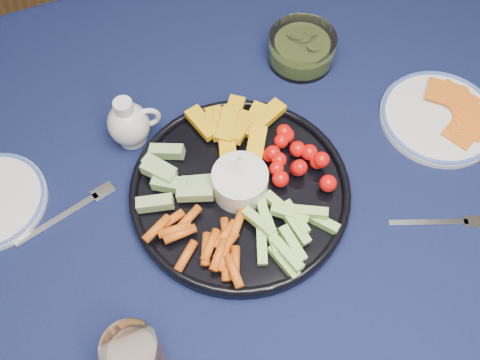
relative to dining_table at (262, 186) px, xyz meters
name	(u,v)px	position (x,y,z in m)	size (l,w,h in m)	color
dining_table	(262,186)	(0.00, 0.00, 0.00)	(1.67, 1.07, 0.75)	#492918
crudite_platter	(238,188)	(-0.07, -0.04, 0.11)	(0.36, 0.36, 0.12)	black
creamer_pitcher	(129,124)	(-0.19, 0.13, 0.13)	(0.09, 0.07, 0.10)	silver
pickle_bowl	(301,49)	(0.16, 0.19, 0.11)	(0.13, 0.13, 0.06)	silver
cheese_plate	(440,116)	(0.32, -0.04, 0.10)	(0.21, 0.21, 0.02)	white
juice_tumbler	(135,355)	(-0.30, -0.23, 0.13)	(0.07, 0.07, 0.09)	silver
fork_left	(74,209)	(-0.32, 0.04, 0.09)	(0.18, 0.06, 0.00)	white
fork_right	(444,222)	(0.22, -0.22, 0.09)	(0.15, 0.07, 0.00)	white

